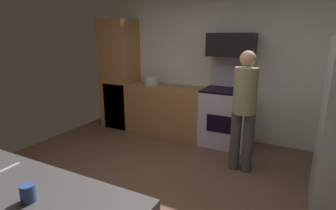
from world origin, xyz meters
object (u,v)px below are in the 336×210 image
at_px(person_cook, 244,106).
at_px(stock_pot, 151,81).
at_px(oven_range, 226,115).
at_px(microwave, 231,45).
at_px(mug_coffee, 28,193).

distance_m(person_cook, stock_pot, 2.07).
bearing_deg(person_cook, oven_range, 118.37).
height_order(microwave, person_cook, microwave).
xyz_separation_m(microwave, mug_coffee, (-0.23, -3.51, -0.71)).
relative_size(oven_range, stock_pot, 5.16).
xyz_separation_m(oven_range, mug_coffee, (-0.23, -3.42, 0.44)).
bearing_deg(mug_coffee, person_cook, 75.63).
height_order(microwave, stock_pot, microwave).
height_order(oven_range, stock_pot, oven_range).
xyz_separation_m(microwave, person_cook, (0.44, -0.90, -0.75)).
xyz_separation_m(person_cook, mug_coffee, (-0.67, -2.61, 0.04)).
distance_m(oven_range, microwave, 1.16).
bearing_deg(oven_range, mug_coffee, -93.81).
xyz_separation_m(oven_range, person_cook, (0.44, -0.82, 0.40)).
distance_m(oven_range, person_cook, 1.01).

